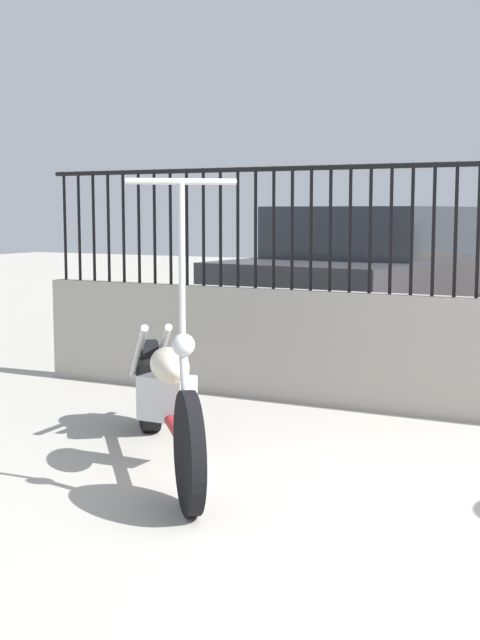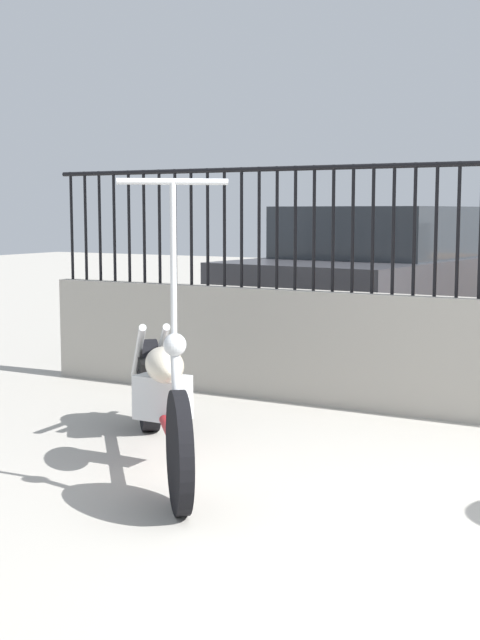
# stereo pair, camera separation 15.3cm
# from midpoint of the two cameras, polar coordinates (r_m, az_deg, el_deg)

# --- Properties ---
(motorcycle_red) EXTENTS (1.57, 1.81, 1.55)m
(motorcycle_red) POSITION_cam_midpoint_polar(r_m,az_deg,el_deg) (5.01, -5.80, -4.68)
(motorcycle_red) COLOR black
(motorcycle_red) RESTS_ON ground_plane
(car_dark_grey) EXTENTS (2.21, 4.55, 1.44)m
(car_dark_grey) POSITION_cam_midpoint_polar(r_m,az_deg,el_deg) (9.38, 8.85, 2.79)
(car_dark_grey) COLOR black
(car_dark_grey) RESTS_ON ground_plane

